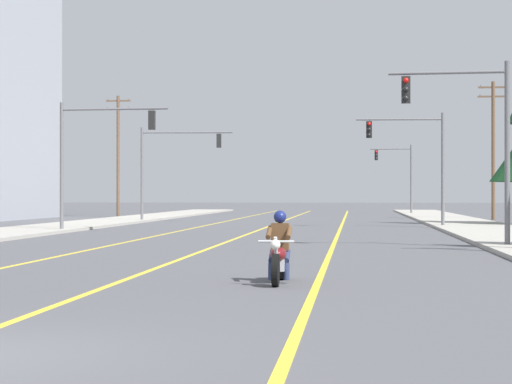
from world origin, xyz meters
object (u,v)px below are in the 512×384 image
Objects in this scene: traffic_signal_near_right at (473,127)px; traffic_signal_far_right at (400,169)px; traffic_signal_mid_right at (418,152)px; utility_pole_right_far at (493,145)px; motorcycle_with_rider at (279,254)px; traffic_signal_mid_left at (169,158)px; traffic_signal_near_left at (93,145)px; utility_pole_left_far at (118,152)px.

traffic_signal_near_right is 1.00× the size of traffic_signal_far_right.
traffic_signal_mid_right is 1.00× the size of traffic_signal_far_right.
utility_pole_right_far is at bearing 80.99° from traffic_signal_near_right.
motorcycle_with_rider is at bearing -94.69° from traffic_signal_far_right.
traffic_signal_mid_left and traffic_signal_far_right have the same top height.
traffic_signal_far_right is at bearing 89.91° from traffic_signal_near_right.
traffic_signal_near_right is at bearing -99.01° from utility_pole_right_far.
traffic_signal_far_right is at bearing 68.48° from traffic_signal_near_left.
traffic_signal_mid_right is (15.84, 7.69, -0.03)m from traffic_signal_near_left.
traffic_signal_far_right is at bearing 108.17° from utility_pole_right_far.
motorcycle_with_rider is 51.27m from utility_pole_right_far.
utility_pole_left_far is (-28.37, 5.62, -0.09)m from utility_pole_right_far.
traffic_signal_far_right is (0.61, 34.01, -0.07)m from traffic_signal_mid_right.
utility_pole_left_far reaches higher than motorcycle_with_rider.
motorcycle_with_rider is 0.23× the size of utility_pole_left_far.
traffic_signal_near_right is 0.64× the size of utility_pole_left_far.
traffic_signal_mid_left is 22.94m from utility_pole_right_far.
traffic_signal_near_left is 0.64× the size of utility_pole_left_far.
utility_pole_right_far reaches higher than traffic_signal_near_right.
traffic_signal_near_right is at bearing -37.10° from traffic_signal_near_left.
utility_pole_right_far reaches higher than traffic_signal_mid_right.
motorcycle_with_rider is 0.35× the size of traffic_signal_mid_left.
traffic_signal_mid_right is at bearing -45.20° from utility_pole_left_far.
traffic_signal_near_left is 0.64× the size of utility_pole_right_far.
traffic_signal_mid_right is 0.64× the size of utility_pole_right_far.
traffic_signal_near_left is 1.00× the size of traffic_signal_far_right.
traffic_signal_far_right is (5.52, 67.25, 3.44)m from motorcycle_with_rider.
traffic_signal_mid_right is 34.02m from traffic_signal_far_right.
utility_pole_left_far reaches higher than traffic_signal_far_right.
traffic_signal_mid_left is (-16.03, 29.70, 0.13)m from traffic_signal_near_right.
traffic_signal_mid_right is (4.91, 33.24, 3.50)m from motorcycle_with_rider.
traffic_signal_far_right is (16.45, 41.70, -0.10)m from traffic_signal_near_left.
traffic_signal_mid_left is at bearing 88.92° from traffic_signal_near_left.
utility_pole_left_far is at bearing 101.72° from traffic_signal_near_left.
traffic_signal_mid_right is (-0.53, 20.07, 0.05)m from traffic_signal_near_right.
utility_pole_left_far is at bearing 118.10° from traffic_signal_near_right.
utility_pole_right_far is (5.81, 36.64, 1.20)m from traffic_signal_near_right.
traffic_signal_mid_right is 17.78m from utility_pole_right_far.
traffic_signal_near_left and traffic_signal_far_right have the same top height.
traffic_signal_far_right is (0.08, 54.08, -0.02)m from traffic_signal_near_right.
traffic_signal_mid_right and traffic_signal_far_right have the same top height.
traffic_signal_near_right is 1.00× the size of traffic_signal_mid_right.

